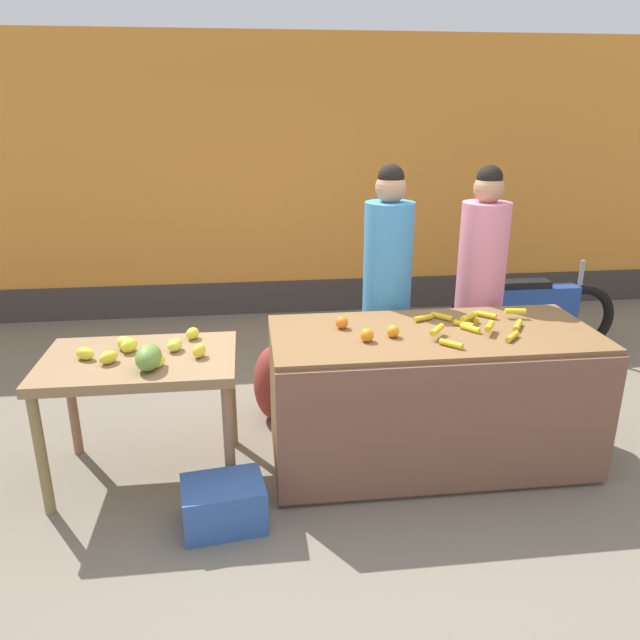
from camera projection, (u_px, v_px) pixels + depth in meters
ground_plane at (352, 461)px, 3.94m from camera, size 24.00×24.00×0.00m
market_wall_back at (304, 183)px, 6.46m from camera, size 9.93×0.23×2.88m
fruit_stall_counter at (430, 397)px, 3.84m from camera, size 1.99×0.88×0.88m
side_table_wooden at (140, 373)px, 3.57m from camera, size 1.12×0.74×0.80m
banana_bunch_pile at (473, 324)px, 3.76m from camera, size 0.74×0.60×0.07m
orange_pile at (366, 329)px, 3.62m from camera, size 0.36×0.32×0.08m
mango_papaya_pile at (146, 352)px, 3.46m from camera, size 0.77×0.61×0.14m
vendor_woman_blue_shirt at (387, 294)px, 4.31m from camera, size 0.34×0.34×1.82m
vendor_woman_pink_shirt at (479, 291)px, 4.40m from camera, size 0.34×0.34×1.80m
parked_motorcycle at (532, 312)px, 5.54m from camera, size 1.60×0.18×0.88m
produce_crate at (224, 504)px, 3.30m from camera, size 0.48×0.38×0.26m
produce_sack at (274, 383)px, 4.40m from camera, size 0.32×0.38×0.56m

